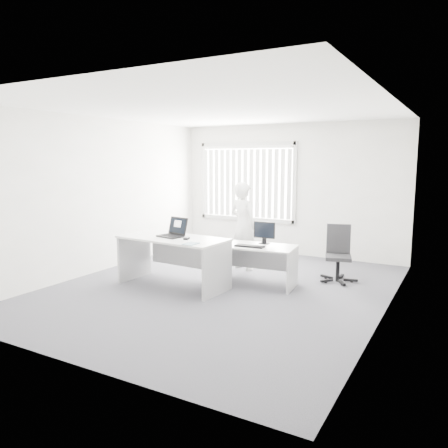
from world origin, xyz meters
The scene contains 18 objects.
ground centered at (0.00, 0.00, 0.00)m, with size 6.00×6.00×0.00m, color #5A5962.
wall_back centered at (0.00, 3.00, 1.40)m, with size 5.00×0.02×2.80m, color white.
wall_front centered at (0.00, -3.00, 1.40)m, with size 5.00×0.02×2.80m, color white.
wall_left centered at (-2.50, 0.00, 1.40)m, with size 0.02×6.00×2.80m, color white.
wall_right centered at (2.50, 0.00, 1.40)m, with size 0.02×6.00×2.80m, color white.
ceiling centered at (0.00, 0.00, 2.80)m, with size 5.00×6.00×0.02m, color white.
window centered at (-1.00, 2.96, 1.55)m, with size 2.32×0.06×1.76m, color #B9B9B4.
blinds centered at (-1.00, 2.90, 1.52)m, with size 2.20×0.10×1.50m, color silver, non-canonical shape.
desk_near centered at (-0.73, -0.25, 0.58)m, with size 1.82×0.95×0.81m.
desk_far centered at (0.32, 0.46, 0.48)m, with size 1.51×0.83×0.66m.
office_chair centered at (1.53, 1.37, 0.30)m, with size 0.68×0.68×0.96m.
person centered at (-0.25, 1.32, 0.82)m, with size 0.60×0.39×1.64m, color silver.
laptop centered at (-0.79, -0.25, 0.96)m, with size 0.40×0.35×0.31m, color black, non-canonical shape.
paper_sheet centered at (-0.36, -0.33, 0.81)m, with size 0.30×0.21×0.00m, color white.
mouse centered at (-0.43, -0.31, 0.83)m, with size 0.07×0.12×0.05m, color silver, non-canonical shape.
booklet centered at (-0.17, -0.58, 0.81)m, with size 0.17×0.23×0.01m, color white.
keyboard centered at (0.37, 0.30, 0.67)m, with size 0.48×0.16×0.02m, color black.
monitor centered at (0.47, 0.67, 0.85)m, with size 0.37×0.11×0.37m, color black, non-canonical shape.
Camera 1 is at (3.36, -5.88, 2.05)m, focal length 35.00 mm.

